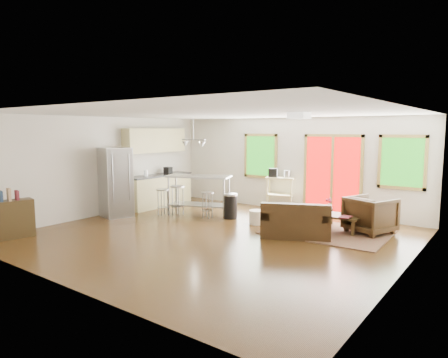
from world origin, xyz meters
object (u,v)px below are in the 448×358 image
Objects in this scene: loveseat at (296,223)px; island at (199,188)px; rug at (327,232)px; ottoman at (314,216)px; coffee_table at (339,217)px; armchair at (370,213)px; kitchen_cart at (279,182)px; refrigerator at (116,182)px.

island is at bearing 147.35° from loveseat.
ottoman is (-0.57, 0.57, 0.19)m from rug.
loveseat is at bearing -122.41° from coffee_table.
island reaches higher than rug.
ottoman is 0.34× the size of island.
rug is 1.02m from armchair.
kitchen_cart is at bearing 148.33° from coffee_table.
ottoman is at bearing 135.09° from rug.
rug is at bearing -131.75° from coffee_table.
rug is 5.47m from refrigerator.
island reaches higher than ottoman.
ottoman is (-0.16, 1.30, -0.09)m from loveseat.
island is at bearing -164.35° from ottoman.
refrigerator reaches higher than armchair.
refrigerator reaches higher than coffee_table.
armchair is 0.50× the size of island.
loveseat is at bearing -119.51° from rug.
island is 1.52× the size of kitchen_cart.
ottoman is 0.52× the size of kitchen_cart.
armchair reaches higher than coffee_table.
loveseat is 1.09m from coffee_table.
kitchen_cart is (-1.67, 2.31, 0.51)m from loveseat.
kitchen_cart reaches higher than armchair.
loveseat is 1.31m from ottoman.
island is at bearing 57.05° from refrigerator.
loveseat is 1.65× the size of coffee_table.
island is (-3.08, 0.48, 0.43)m from loveseat.
coffee_table is 5.65m from refrigerator.
armchair is at bearing 22.25° from loveseat.
ottoman is at bearing 42.30° from refrigerator.
loveseat is 2.63× the size of ottoman.
refrigerator is (-5.13, -1.67, 0.89)m from rug.
ottoman is at bearing 73.20° from loveseat.
ottoman reaches higher than rug.
rug is 4.08× the size of ottoman.
armchair is at bearing 27.04° from coffee_table.
kitchen_cart is at bearing 0.60° from armchair.
ottoman is at bearing 153.25° from coffee_table.
armchair is 1.45× the size of ottoman.
ottoman is at bearing 15.65° from island.
loveseat reaches higher than rug.
coffee_table is at bearing 48.25° from rug.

